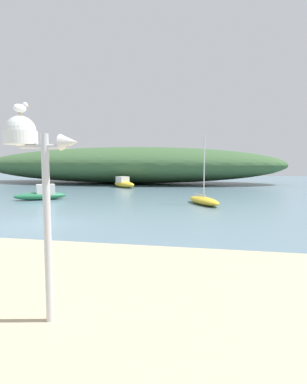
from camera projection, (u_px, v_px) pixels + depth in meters
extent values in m
plane|color=slate|center=(39.00, 224.00, 14.46)|extent=(120.00, 120.00, 0.00)
ellipsoid|color=#3D6038|center=(125.00, 165.00, 44.66)|extent=(43.80, 15.13, 5.06)
cylinder|color=silver|center=(47.00, 229.00, 5.02)|extent=(0.12, 0.12, 3.04)
cylinder|color=silver|center=(45.00, 146.00, 4.90)|extent=(0.83, 0.07, 0.07)
cylinder|color=white|center=(21.00, 138.00, 4.97)|extent=(0.52, 0.52, 0.21)
sphere|color=white|center=(21.00, 131.00, 4.96)|extent=(0.48, 0.48, 0.48)
cone|color=silver|center=(69.00, 142.00, 4.82)|extent=(0.29, 0.25, 0.25)
cylinder|color=orange|center=(19.00, 114.00, 4.94)|extent=(0.01, 0.01, 0.05)
cylinder|color=orange|center=(21.00, 114.00, 4.93)|extent=(0.01, 0.01, 0.05)
ellipsoid|color=white|center=(20.00, 108.00, 4.93)|extent=(0.17, 0.26, 0.13)
ellipsoid|color=#9EA0A8|center=(20.00, 107.00, 4.93)|extent=(0.15, 0.24, 0.05)
sphere|color=white|center=(25.00, 105.00, 5.01)|extent=(0.09, 0.09, 0.09)
cone|color=gold|center=(28.00, 106.00, 5.07)|extent=(0.04, 0.06, 0.03)
ellipsoid|color=gold|center=(204.00, 201.00, 21.19)|extent=(2.80, 3.92, 0.52)
cylinder|color=silver|center=(204.00, 167.00, 20.98)|extent=(0.08, 0.08, 4.32)
cylinder|color=silver|center=(200.00, 195.00, 21.71)|extent=(0.88, 1.56, 0.06)
ellipsoid|color=#287A4C|center=(40.00, 196.00, 23.93)|extent=(3.74, 3.10, 0.59)
cube|color=silver|center=(45.00, 189.00, 24.04)|extent=(1.60, 1.49, 0.80)
ellipsoid|color=gold|center=(124.00, 184.00, 36.04)|extent=(3.77, 3.75, 0.74)
cube|color=silver|center=(123.00, 180.00, 36.32)|extent=(1.74, 1.74, 0.78)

